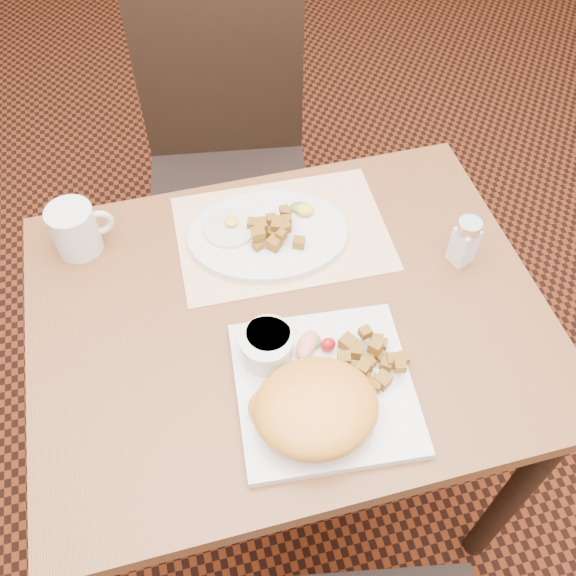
# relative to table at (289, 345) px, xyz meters

# --- Properties ---
(ground) EXTENTS (8.00, 8.00, 0.00)m
(ground) POSITION_rel_table_xyz_m (0.00, 0.00, -0.64)
(ground) COLOR black
(ground) RESTS_ON ground
(table) EXTENTS (0.90, 0.70, 0.75)m
(table) POSITION_rel_table_xyz_m (0.00, 0.00, 0.00)
(table) COLOR brown
(table) RESTS_ON ground
(chair_far) EXTENTS (0.48, 0.49, 0.97)m
(chair_far) POSITION_rel_table_xyz_m (0.01, 0.67, -0.10)
(chair_far) COLOR black
(chair_far) RESTS_ON ground
(placemat) EXTENTS (0.41, 0.29, 0.00)m
(placemat) POSITION_rel_table_xyz_m (0.03, 0.18, 0.11)
(placemat) COLOR white
(placemat) RESTS_ON table
(plate_square) EXTENTS (0.31, 0.31, 0.02)m
(plate_square) POSITION_rel_table_xyz_m (0.02, -0.16, 0.12)
(plate_square) COLOR silver
(plate_square) RESTS_ON table
(plate_oval) EXTENTS (0.33, 0.27, 0.02)m
(plate_oval) POSITION_rel_table_xyz_m (0.01, 0.18, 0.12)
(plate_oval) COLOR silver
(plate_oval) RESTS_ON placemat
(hollandaise_mound) EXTENTS (0.19, 0.17, 0.07)m
(hollandaise_mound) POSITION_rel_table_xyz_m (-0.02, -0.21, 0.16)
(hollandaise_mound) COLOR orange
(hollandaise_mound) RESTS_ON plate_square
(ramekin) EXTENTS (0.09, 0.09, 0.05)m
(ramekin) POSITION_rel_table_xyz_m (-0.06, -0.08, 0.15)
(ramekin) COLOR silver
(ramekin) RESTS_ON plate_square
(garnish_sq) EXTENTS (0.08, 0.07, 0.03)m
(garnish_sq) POSITION_rel_table_xyz_m (0.02, -0.09, 0.14)
(garnish_sq) COLOR #387223
(garnish_sq) RESTS_ON plate_square
(fried_egg) EXTENTS (0.10, 0.10, 0.02)m
(fried_egg) POSITION_rel_table_xyz_m (-0.06, 0.20, 0.13)
(fried_egg) COLOR white
(fried_egg) RESTS_ON plate_oval
(garnish_ov) EXTENTS (0.05, 0.05, 0.02)m
(garnish_ov) POSITION_rel_table_xyz_m (0.08, 0.21, 0.14)
(garnish_ov) COLOR #387223
(garnish_ov) RESTS_ON plate_oval
(salt_shaker) EXTENTS (0.05, 0.05, 0.10)m
(salt_shaker) POSITION_rel_table_xyz_m (0.34, 0.04, 0.16)
(salt_shaker) COLOR white
(salt_shaker) RESTS_ON table
(coffee_mug) EXTENTS (0.12, 0.09, 0.10)m
(coffee_mug) POSITION_rel_table_xyz_m (-0.34, 0.25, 0.16)
(coffee_mug) COLOR silver
(coffee_mug) RESTS_ON table
(home_fries_sq) EXTENTS (0.12, 0.11, 0.04)m
(home_fries_sq) POSITION_rel_table_xyz_m (0.10, -0.14, 0.14)
(home_fries_sq) COLOR #946217
(home_fries_sq) RESTS_ON plate_square
(home_fries_ov) EXTENTS (0.10, 0.09, 0.04)m
(home_fries_ov) POSITION_rel_table_xyz_m (0.01, 0.16, 0.14)
(home_fries_ov) COLOR #946217
(home_fries_ov) RESTS_ON plate_oval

